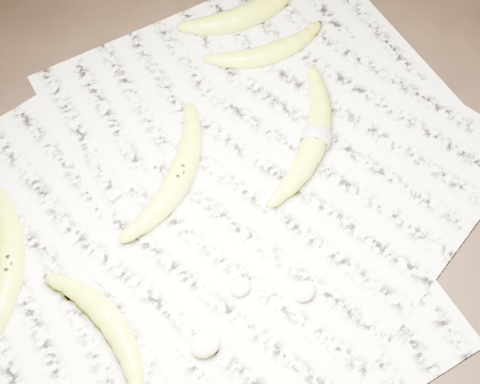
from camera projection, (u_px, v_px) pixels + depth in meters
ground at (231, 210)px, 0.92m from camera, size 3.00×3.00×0.00m
newspaper_patch at (203, 206)px, 0.92m from camera, size 0.90×0.70×0.01m
banana_left_a at (9, 267)px, 0.85m from camera, size 0.17×0.21×0.04m
banana_left_b at (110, 320)px, 0.82m from camera, size 0.05×0.17×0.03m
banana_center at (179, 176)px, 0.92m from camera, size 0.20×0.15×0.04m
banana_taped at (316, 137)px, 0.95m from camera, size 0.21×0.17×0.04m
banana_upper_a at (269, 52)px, 1.03m from camera, size 0.17×0.10×0.03m
banana_upper_b at (250, 13)px, 1.06m from camera, size 0.20×0.09×0.04m
measuring_tape at (316, 137)px, 0.95m from camera, size 0.03×0.04×0.05m
flesh_chunk_a at (205, 342)px, 0.81m from camera, size 0.04×0.03×0.02m
flesh_chunk_b at (304, 291)px, 0.85m from camera, size 0.03×0.03×0.02m
flesh_chunk_c at (240, 286)px, 0.85m from camera, size 0.03×0.02×0.02m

